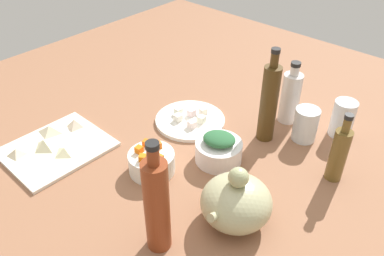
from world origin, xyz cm
name	(u,v)px	position (x,y,z in cm)	size (l,w,h in cm)	color
tabletop	(192,145)	(0.00, 0.00, 1.50)	(190.00, 190.00, 3.00)	#8E5E42
cutting_board	(57,148)	(29.27, -26.74, 3.50)	(28.19, 24.00, 1.00)	silver
plate_tofu	(190,120)	(-7.31, -7.39, 3.60)	(22.27, 22.27, 1.20)	white
bowl_greens	(219,152)	(1.32, 11.17, 6.01)	(13.11, 13.11, 6.01)	white
bowl_carrots	(152,162)	(16.93, 0.60, 5.92)	(12.50, 12.50, 5.84)	white
teapot	(236,202)	(15.82, 27.82, 9.11)	(18.06, 16.61, 15.93)	tan
bottle_0	(290,97)	(-29.08, 15.10, 11.71)	(6.01, 6.01, 20.50)	silver
bottle_1	(339,153)	(-13.64, 38.41, 11.23)	(4.44, 4.44, 20.17)	brown
bottle_2	(269,102)	(-16.34, 14.95, 15.55)	(5.04, 5.04, 29.16)	#473114
bottle_3	(157,205)	(32.53, 19.50, 15.37)	(5.42, 5.42, 28.56)	brown
drinking_glass_0	(343,118)	(-33.11, 31.08, 8.77)	(6.75, 6.75, 11.55)	white
drinking_glass_1	(306,124)	(-23.69, 23.97, 8.17)	(7.19, 7.19, 10.33)	white
carrot_cube_0	(159,158)	(17.46, 4.29, 9.74)	(1.80, 1.80, 1.80)	orange
carrot_cube_1	(143,158)	(20.16, 0.99, 9.74)	(1.80, 1.80, 1.80)	orange
carrot_cube_2	(158,145)	(13.77, -0.02, 9.74)	(1.80, 1.80, 1.80)	orange
carrot_cube_3	(146,143)	(15.28, -2.88, 9.74)	(1.80, 1.80, 1.80)	orange
carrot_cube_4	(153,152)	(16.55, 1.07, 9.74)	(1.80, 1.80, 1.80)	orange
carrot_cube_5	(139,149)	(18.47, -2.34, 9.74)	(1.80, 1.80, 1.80)	orange
chopped_greens_mound	(219,139)	(1.32, 11.17, 10.42)	(8.95, 7.61, 2.82)	#2C6339
tofu_cube_0	(201,119)	(-8.28, -3.43, 5.30)	(2.20, 2.20, 2.20)	silver
tofu_cube_1	(191,112)	(-8.97, -8.40, 5.30)	(2.20, 2.20, 2.20)	white
tofu_cube_2	(178,111)	(-6.77, -12.10, 5.30)	(2.20, 2.20, 2.20)	white
tofu_cube_3	(178,118)	(-4.03, -9.58, 5.30)	(2.20, 2.20, 2.20)	white
tofu_cube_4	(192,124)	(-4.28, -3.91, 5.30)	(2.20, 2.20, 2.20)	white
tofu_cube_5	(203,111)	(-12.11, -6.14, 5.30)	(2.20, 2.20, 2.20)	white
dumpling_0	(44,144)	(31.67, -28.79, 5.44)	(5.47, 5.00, 2.88)	beige
dumpling_1	(75,123)	(19.69, -31.25, 5.34)	(4.44, 4.02, 2.69)	beige
dumpling_2	(64,150)	(29.23, -22.43, 5.01)	(4.86, 4.80, 2.02)	beige
dumpling_3	(50,129)	(26.59, -34.35, 5.22)	(5.75, 5.31, 2.43)	beige
dumpling_4	(16,152)	(38.73, -31.89, 5.06)	(4.26, 4.20, 2.13)	beige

